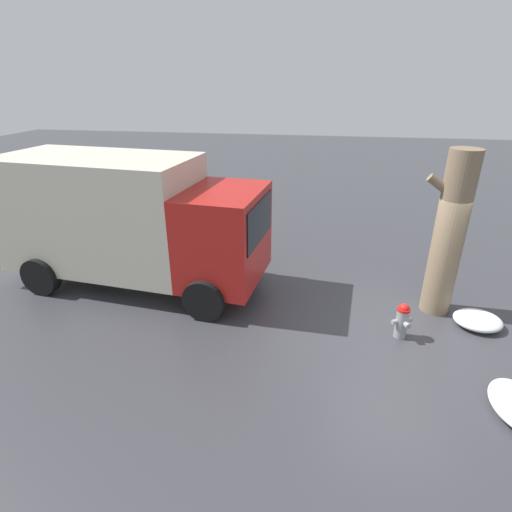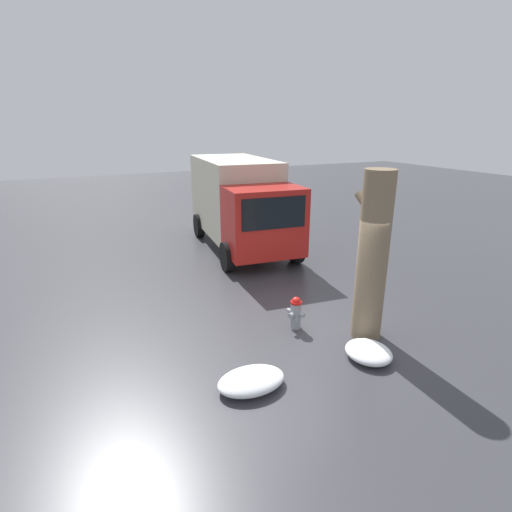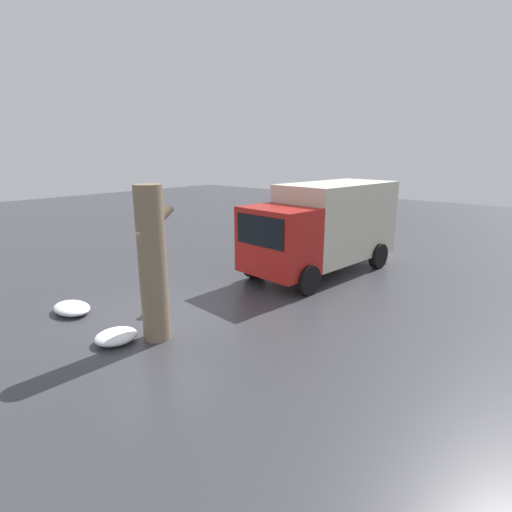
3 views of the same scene
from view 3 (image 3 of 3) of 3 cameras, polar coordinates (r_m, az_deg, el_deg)
name	(u,v)px [view 3 (image 3 of 3)]	position (r m, az deg, el deg)	size (l,w,h in m)	color
ground_plane	(159,313)	(10.94, -13.75, -7.90)	(60.00, 60.00, 0.00)	#38383D
fire_hydrant	(158,299)	(10.80, -13.89, -6.04)	(0.43, 0.35, 0.74)	gray
tree_trunk	(153,264)	(8.97, -14.53, -1.12)	(0.93, 0.61, 3.47)	#7F6B51
delivery_truck	(325,225)	(14.05, 9.81, 4.40)	(6.28, 3.02, 3.07)	red
snow_pile_by_hydrant	(116,336)	(9.59, -19.37, -10.77)	(0.94, 0.84, 0.27)	white
snow_pile_curbside	(72,308)	(11.64, -24.83, -6.77)	(0.81, 1.19, 0.27)	white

